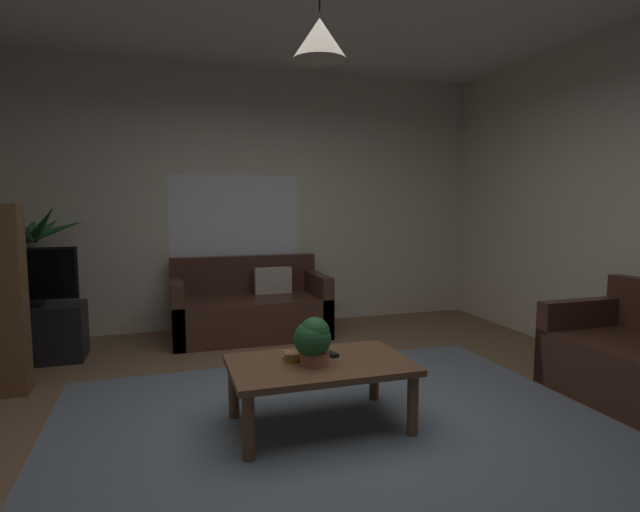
{
  "coord_description": "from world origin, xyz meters",
  "views": [
    {
      "loc": [
        -1.0,
        -2.87,
        1.4
      ],
      "look_at": [
        0.0,
        0.3,
        1.05
      ],
      "focal_mm": 28.22,
      "sensor_mm": 36.0,
      "label": 1
    }
  ],
  "objects_px": {
    "coffee_table": "(320,371)",
    "tv_stand": "(30,334)",
    "tv": "(26,277)",
    "remote_on_table_0": "(329,353)",
    "potted_palm_corner": "(33,278)",
    "potted_plant_on_table": "(313,339)",
    "pendant_lamp": "(320,39)",
    "book_on_table_1": "(294,354)",
    "book_on_table_0": "(293,359)",
    "couch_under_window": "(250,310)"
  },
  "relations": [
    {
      "from": "book_on_table_0",
      "to": "book_on_table_1",
      "type": "relative_size",
      "value": 0.94
    },
    {
      "from": "couch_under_window",
      "to": "tv_stand",
      "type": "height_order",
      "value": "couch_under_window"
    },
    {
      "from": "potted_plant_on_table",
      "to": "pendant_lamp",
      "type": "distance_m",
      "value": 1.78
    },
    {
      "from": "couch_under_window",
      "to": "tv_stand",
      "type": "bearing_deg",
      "value": -172.03
    },
    {
      "from": "couch_under_window",
      "to": "book_on_table_0",
      "type": "height_order",
      "value": "couch_under_window"
    },
    {
      "from": "coffee_table",
      "to": "tv",
      "type": "xyz_separation_m",
      "value": [
        -2.05,
        1.99,
        0.41
      ]
    },
    {
      "from": "book_on_table_0",
      "to": "potted_palm_corner",
      "type": "distance_m",
      "value": 3.07
    },
    {
      "from": "book_on_table_0",
      "to": "tv",
      "type": "xyz_separation_m",
      "value": [
        -1.9,
        1.91,
        0.33
      ]
    },
    {
      "from": "book_on_table_1",
      "to": "tv_stand",
      "type": "bearing_deg",
      "value": 134.62
    },
    {
      "from": "book_on_table_1",
      "to": "potted_palm_corner",
      "type": "distance_m",
      "value": 3.07
    },
    {
      "from": "tv",
      "to": "remote_on_table_0",
      "type": "bearing_deg",
      "value": -40.96
    },
    {
      "from": "remote_on_table_0",
      "to": "book_on_table_0",
      "type": "bearing_deg",
      "value": 172.64
    },
    {
      "from": "potted_plant_on_table",
      "to": "potted_palm_corner",
      "type": "distance_m",
      "value": 3.21
    },
    {
      "from": "book_on_table_0",
      "to": "potted_palm_corner",
      "type": "xyz_separation_m",
      "value": [
        -1.94,
        2.36,
        0.26
      ]
    },
    {
      "from": "couch_under_window",
      "to": "potted_palm_corner",
      "type": "height_order",
      "value": "potted_palm_corner"
    },
    {
      "from": "remote_on_table_0",
      "to": "tv_stand",
      "type": "bearing_deg",
      "value": 120.95
    },
    {
      "from": "pendant_lamp",
      "to": "tv",
      "type": "bearing_deg",
      "value": 135.93
    },
    {
      "from": "couch_under_window",
      "to": "pendant_lamp",
      "type": "relative_size",
      "value": 2.41
    },
    {
      "from": "potted_palm_corner",
      "to": "potted_plant_on_table",
      "type": "bearing_deg",
      "value": -50.48
    },
    {
      "from": "remote_on_table_0",
      "to": "tv",
      "type": "xyz_separation_m",
      "value": [
        -2.15,
        1.87,
        0.34
      ]
    },
    {
      "from": "pendant_lamp",
      "to": "coffee_table",
      "type": "bearing_deg",
      "value": 14.04
    },
    {
      "from": "book_on_table_1",
      "to": "pendant_lamp",
      "type": "distance_m",
      "value": 1.91
    },
    {
      "from": "book_on_table_1",
      "to": "potted_palm_corner",
      "type": "xyz_separation_m",
      "value": [
        -1.95,
        2.36,
        0.23
      ]
    },
    {
      "from": "remote_on_table_0",
      "to": "pendant_lamp",
      "type": "distance_m",
      "value": 1.93
    },
    {
      "from": "potted_plant_on_table",
      "to": "pendant_lamp",
      "type": "height_order",
      "value": "pendant_lamp"
    },
    {
      "from": "tv",
      "to": "pendant_lamp",
      "type": "relative_size",
      "value": 1.26
    },
    {
      "from": "couch_under_window",
      "to": "book_on_table_0",
      "type": "relative_size",
      "value": 13.87
    },
    {
      "from": "potted_palm_corner",
      "to": "book_on_table_0",
      "type": "bearing_deg",
      "value": -50.56
    },
    {
      "from": "couch_under_window",
      "to": "coffee_table",
      "type": "xyz_separation_m",
      "value": [
        0.05,
        -2.29,
        0.08
      ]
    },
    {
      "from": "coffee_table",
      "to": "remote_on_table_0",
      "type": "relative_size",
      "value": 6.98
    },
    {
      "from": "couch_under_window",
      "to": "pendant_lamp",
      "type": "bearing_deg",
      "value": -88.76
    },
    {
      "from": "book_on_table_0",
      "to": "remote_on_table_0",
      "type": "height_order",
      "value": "book_on_table_0"
    },
    {
      "from": "coffee_table",
      "to": "book_on_table_0",
      "type": "bearing_deg",
      "value": 154.71
    },
    {
      "from": "tv_stand",
      "to": "pendant_lamp",
      "type": "distance_m",
      "value": 3.56
    },
    {
      "from": "coffee_table",
      "to": "tv_stand",
      "type": "relative_size",
      "value": 1.24
    },
    {
      "from": "remote_on_table_0",
      "to": "potted_palm_corner",
      "type": "xyz_separation_m",
      "value": [
        -2.2,
        2.32,
        0.26
      ]
    },
    {
      "from": "tv_stand",
      "to": "potted_palm_corner",
      "type": "xyz_separation_m",
      "value": [
        -0.05,
        0.43,
        0.44
      ]
    },
    {
      "from": "book_on_table_0",
      "to": "tv_stand",
      "type": "bearing_deg",
      "value": 134.46
    },
    {
      "from": "couch_under_window",
      "to": "book_on_table_0",
      "type": "bearing_deg",
      "value": -92.65
    },
    {
      "from": "book_on_table_1",
      "to": "tv",
      "type": "relative_size",
      "value": 0.15
    },
    {
      "from": "coffee_table",
      "to": "tv_stand",
      "type": "bearing_deg",
      "value": 135.62
    },
    {
      "from": "tv_stand",
      "to": "potted_palm_corner",
      "type": "relative_size",
      "value": 0.63
    },
    {
      "from": "book_on_table_0",
      "to": "coffee_table",
      "type": "bearing_deg",
      "value": -25.29
    },
    {
      "from": "coffee_table",
      "to": "book_on_table_1",
      "type": "height_order",
      "value": "book_on_table_1"
    },
    {
      "from": "book_on_table_1",
      "to": "pendant_lamp",
      "type": "relative_size",
      "value": 0.18
    },
    {
      "from": "book_on_table_0",
      "to": "remote_on_table_0",
      "type": "xyz_separation_m",
      "value": [
        0.25,
        0.05,
        -0.0
      ]
    },
    {
      "from": "tv_stand",
      "to": "pendant_lamp",
      "type": "bearing_deg",
      "value": -44.38
    },
    {
      "from": "remote_on_table_0",
      "to": "pendant_lamp",
      "type": "height_order",
      "value": "pendant_lamp"
    },
    {
      "from": "book_on_table_1",
      "to": "remote_on_table_0",
      "type": "distance_m",
      "value": 0.25
    },
    {
      "from": "book_on_table_0",
      "to": "potted_plant_on_table",
      "type": "distance_m",
      "value": 0.21
    }
  ]
}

